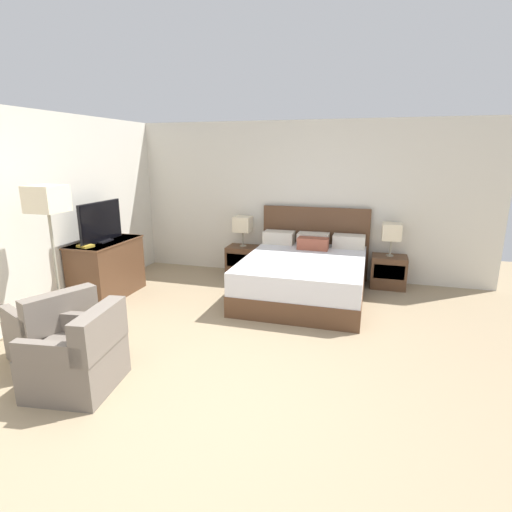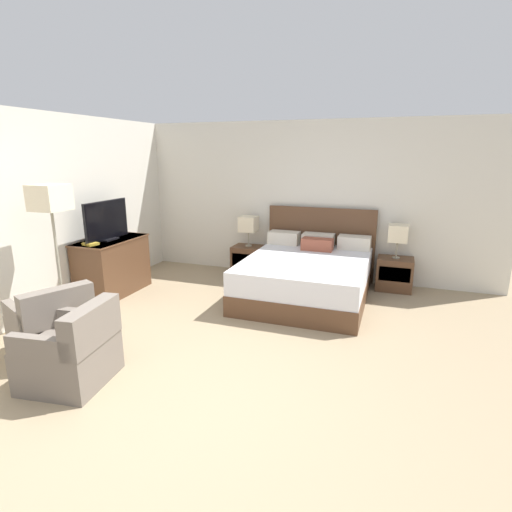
# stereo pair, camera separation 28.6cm
# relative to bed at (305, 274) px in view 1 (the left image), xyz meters

# --- Properties ---
(ground_plane) EXTENTS (11.78, 11.78, 0.00)m
(ground_plane) POSITION_rel_bed_xyz_m (-0.44, -2.91, -0.33)
(ground_plane) COLOR #998466
(wall_back) EXTENTS (6.43, 0.06, 2.54)m
(wall_back) POSITION_rel_bed_xyz_m (-0.44, 1.05, 0.94)
(wall_back) COLOR silver
(wall_back) RESTS_ON ground
(wall_left) EXTENTS (0.06, 5.73, 2.54)m
(wall_left) POSITION_rel_bed_xyz_m (-3.09, -1.25, 0.94)
(wall_left) COLOR silver
(wall_left) RESTS_ON ground
(bed) EXTENTS (1.74, 2.07, 1.18)m
(bed) POSITION_rel_bed_xyz_m (0.00, 0.00, 0.00)
(bed) COLOR brown
(bed) RESTS_ON ground
(nightstand_left) EXTENTS (0.52, 0.40, 0.50)m
(nightstand_left) POSITION_rel_bed_xyz_m (-1.19, 0.75, -0.08)
(nightstand_left) COLOR brown
(nightstand_left) RESTS_ON ground
(nightstand_right) EXTENTS (0.52, 0.40, 0.50)m
(nightstand_right) POSITION_rel_bed_xyz_m (1.19, 0.75, -0.08)
(nightstand_right) COLOR brown
(nightstand_right) RESTS_ON ground
(table_lamp_left) EXTENTS (0.28, 0.28, 0.51)m
(table_lamp_left) POSITION_rel_bed_xyz_m (-1.19, 0.75, 0.55)
(table_lamp_left) COLOR gray
(table_lamp_left) RESTS_ON nightstand_left
(table_lamp_right) EXTENTS (0.28, 0.28, 0.51)m
(table_lamp_right) POSITION_rel_bed_xyz_m (1.19, 0.75, 0.55)
(table_lamp_right) COLOR gray
(table_lamp_right) RESTS_ON nightstand_right
(dresser) EXTENTS (0.58, 1.10, 0.82)m
(dresser) POSITION_rel_bed_xyz_m (-2.75, -0.79, 0.09)
(dresser) COLOR brown
(dresser) RESTS_ON ground
(tv) EXTENTS (0.18, 0.86, 0.56)m
(tv) POSITION_rel_bed_xyz_m (-2.75, -0.84, 0.76)
(tv) COLOR black
(tv) RESTS_ON dresser
(book_red_cover) EXTENTS (0.22, 0.19, 0.03)m
(book_red_cover) POSITION_rel_bed_xyz_m (-2.75, -1.19, 0.51)
(book_red_cover) COLOR gold
(book_red_cover) RESTS_ON dresser
(armchair_by_window) EXTENTS (0.91, 0.90, 0.76)m
(armchair_by_window) POSITION_rel_bed_xyz_m (-2.11, -2.54, -0.04)
(armchair_by_window) COLOR #70665B
(armchair_by_window) RESTS_ON ground
(armchair_companion) EXTENTS (0.77, 0.77, 0.76)m
(armchair_companion) POSITION_rel_bed_xyz_m (-1.50, -2.91, -0.04)
(armchair_companion) COLOR #70665B
(armchair_companion) RESTS_ON ground
(floor_lamp) EXTENTS (0.35, 0.35, 1.70)m
(floor_lamp) POSITION_rel_bed_xyz_m (-2.50, -2.00, 1.12)
(floor_lamp) COLOR gray
(floor_lamp) RESTS_ON ground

